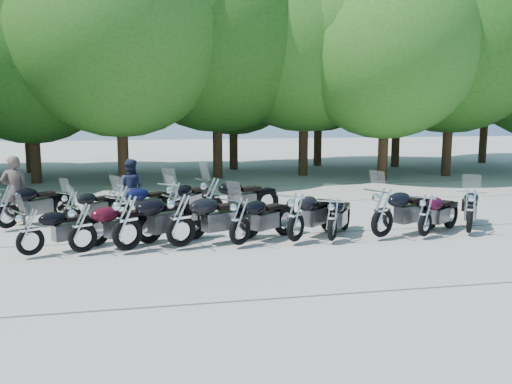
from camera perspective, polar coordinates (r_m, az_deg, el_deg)
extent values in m
plane|color=gray|center=(12.08, 1.40, -6.23)|extent=(90.00, 90.00, 0.00)
cylinder|color=#3A2614|center=(24.71, -22.28, 4.69)|extent=(0.44, 0.44, 3.31)
sphere|color=#286319|center=(24.77, -22.78, 13.17)|extent=(7.31, 7.31, 7.31)
cylinder|color=#3A2614|center=(22.67, -13.88, 5.57)|extent=(0.44, 0.44, 3.93)
sphere|color=#357721|center=(22.87, -14.29, 16.54)|extent=(8.70, 8.70, 8.70)
cylinder|color=#3A2614|center=(24.69, -4.08, 6.27)|extent=(0.44, 0.44, 4.13)
sphere|color=#286319|center=(24.92, -4.20, 16.84)|extent=(9.13, 9.13, 9.13)
cylinder|color=#3A2614|center=(25.64, 5.02, 6.30)|extent=(0.44, 0.44, 4.09)
sphere|color=#357721|center=(25.85, 5.16, 16.39)|extent=(9.04, 9.04, 9.04)
cylinder|color=#3A2614|center=(24.44, 13.26, 5.43)|extent=(0.44, 0.44, 3.62)
sphere|color=#357721|center=(24.55, 13.60, 14.81)|extent=(8.00, 8.00, 8.00)
cylinder|color=#3A2614|center=(26.98, 19.53, 5.84)|extent=(0.44, 0.44, 3.98)
sphere|color=#286319|center=(27.15, 20.02, 15.16)|extent=(8.79, 8.79, 8.79)
cylinder|color=#3A2614|center=(28.96, -22.78, 5.37)|extent=(0.44, 0.44, 3.52)
sphere|color=#357721|center=(29.03, -23.25, 13.07)|extent=(7.78, 7.78, 7.78)
cylinder|color=#3A2614|center=(27.87, -13.80, 5.59)|extent=(0.44, 0.44, 3.42)
sphere|color=#286319|center=(27.94, -14.09, 13.37)|extent=(7.56, 7.56, 7.56)
cylinder|color=#3A2614|center=(28.22, -2.39, 6.01)|extent=(0.44, 0.44, 3.56)
sphere|color=#286319|center=(28.31, -2.44, 14.02)|extent=(7.88, 7.88, 7.88)
cylinder|color=#3A2614|center=(30.33, 6.53, 6.34)|extent=(0.44, 0.44, 3.76)
sphere|color=#286319|center=(30.45, 6.67, 14.19)|extent=(8.31, 8.31, 8.31)
cylinder|color=#3A2614|center=(30.53, 14.52, 6.01)|extent=(0.44, 0.44, 3.63)
sphere|color=#357721|center=(30.63, 14.81, 13.54)|extent=(8.02, 8.02, 8.02)
cylinder|color=#3A2614|center=(34.29, 22.88, 6.50)|extent=(0.44, 0.44, 4.37)
sphere|color=#286319|center=(34.50, 23.38, 14.55)|extent=(9.67, 9.67, 9.67)
imported|color=brown|center=(15.94, -24.05, 0.14)|extent=(0.77, 0.59, 1.89)
imported|color=#1F2942|center=(16.02, -13.09, 0.38)|extent=(0.97, 0.84, 1.71)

